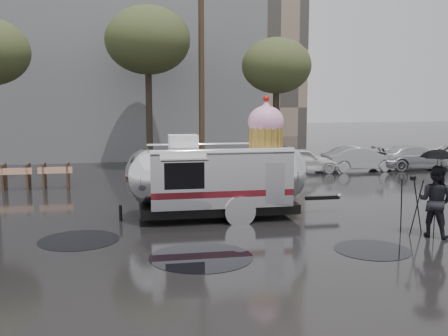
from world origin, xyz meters
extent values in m
plane|color=black|center=(0.00, 0.00, 0.00)|extent=(120.00, 120.00, 0.00)
cylinder|color=black|center=(4.13, -0.55, 0.01)|extent=(1.77, 1.77, 0.01)
cylinder|color=black|center=(-2.69, 1.75, 0.01)|extent=(2.00, 2.00, 0.01)
cylinder|color=black|center=(0.09, -0.28, 0.01)|extent=(2.35, 2.35, 0.01)
cube|color=slate|center=(-4.00, 24.00, 6.50)|extent=(22.00, 12.00, 13.00)
cylinder|color=#473323|center=(2.50, 14.00, 4.50)|extent=(0.28, 0.28, 9.00)
cylinder|color=#382D26|center=(0.00, 15.00, 3.38)|extent=(0.32, 0.32, 6.75)
ellipsoid|color=#35401E|center=(0.00, 15.00, 6.38)|extent=(4.20, 4.20, 3.30)
cylinder|color=#382D26|center=(6.00, 13.00, 2.70)|extent=(0.32, 0.32, 5.40)
ellipsoid|color=#35401E|center=(6.00, 13.00, 5.10)|extent=(3.36, 3.36, 2.64)
cube|color=#473323|center=(-6.00, 10.00, 0.50)|extent=(0.08, 0.80, 1.00)
cube|color=#473323|center=(-5.10, 10.00, 0.50)|extent=(0.08, 0.80, 1.00)
cube|color=#E5590C|center=(-5.55, 9.62, 0.75)|extent=(1.30, 0.04, 0.25)
cube|color=#473323|center=(-4.50, 10.00, 0.50)|extent=(0.08, 0.80, 1.00)
cube|color=#473323|center=(-3.60, 10.00, 0.50)|extent=(0.08, 0.80, 1.00)
cube|color=#E5590C|center=(-4.05, 9.62, 0.75)|extent=(1.30, 0.04, 0.25)
imported|color=silver|center=(7.00, 12.00, 0.70)|extent=(4.00, 1.80, 1.40)
imported|color=#B2B2B7|center=(10.00, 12.00, 0.70)|extent=(4.00, 1.80, 1.40)
imported|color=#B2B2B7|center=(13.00, 12.00, 0.72)|extent=(4.20, 1.80, 1.44)
cube|color=silver|center=(1.23, 3.61, 1.29)|extent=(4.10, 2.20, 1.66)
ellipsoid|color=silver|center=(3.26, 3.57, 1.29)|extent=(1.43, 2.15, 1.66)
ellipsoid|color=silver|center=(-0.80, 3.65, 1.29)|extent=(1.43, 2.15, 1.66)
cube|color=black|center=(1.23, 3.61, 0.32)|extent=(4.65, 1.94, 0.28)
cylinder|color=black|center=(1.67, 2.65, 0.32)|extent=(0.65, 0.22, 0.65)
cylinder|color=black|center=(1.71, 4.55, 0.32)|extent=(0.65, 0.22, 0.65)
cylinder|color=silver|center=(1.67, 2.52, 0.37)|extent=(0.89, 0.11, 0.89)
cube|color=black|center=(4.56, 3.54, 0.46)|extent=(1.11, 0.13, 0.11)
sphere|color=silver|center=(5.11, 3.53, 0.51)|extent=(0.15, 0.15, 0.15)
cylinder|color=black|center=(-1.63, 3.66, 0.23)|extent=(0.09, 0.09, 0.46)
cube|color=#580F16|center=(1.21, 2.55, 0.88)|extent=(4.06, 0.11, 0.18)
cube|color=#580F16|center=(1.25, 4.66, 0.88)|extent=(4.06, 0.11, 0.18)
cube|color=black|center=(0.10, 2.56, 1.43)|extent=(1.11, 0.05, 0.74)
cube|color=#A29D96|center=(0.10, 2.34, 1.89)|extent=(1.30, 0.48, 0.13)
cube|color=silver|center=(2.69, 2.51, 1.15)|extent=(0.55, 0.04, 1.20)
cube|color=white|center=(0.22, 3.63, 2.31)|extent=(0.84, 0.62, 0.35)
cylinder|color=gold|center=(2.71, 3.58, 2.40)|extent=(0.98, 0.98, 0.55)
ellipsoid|color=#FFA5D0|center=(2.71, 3.58, 2.84)|extent=(1.09, 1.09, 0.96)
cone|color=#FFA5D0|center=(2.71, 3.58, 3.32)|extent=(0.47, 0.47, 0.37)
sphere|color=red|center=(2.71, 3.58, 3.53)|extent=(0.19, 0.19, 0.18)
imported|color=black|center=(6.27, 0.26, 0.93)|extent=(0.92, 1.01, 1.85)
imported|color=black|center=(6.27, 0.26, 1.92)|extent=(1.09, 1.09, 0.74)
cylinder|color=black|center=(6.27, 0.26, 0.83)|extent=(0.02, 0.02, 1.65)
cylinder|color=black|center=(6.09, 0.76, 0.73)|extent=(0.16, 0.31, 1.47)
cylinder|color=black|center=(5.65, 0.81, 0.73)|extent=(0.21, 0.28, 1.47)
cylinder|color=black|center=(5.83, 0.40, 0.73)|extent=(0.34, 0.06, 1.47)
cube|color=black|center=(5.86, 0.66, 1.47)|extent=(0.16, 0.15, 0.10)
camera|label=1|loc=(-1.76, -11.54, 3.55)|focal=42.00mm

